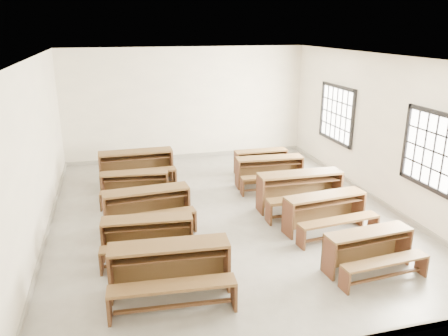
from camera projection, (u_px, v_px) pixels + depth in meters
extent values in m
plane|color=gray|center=(224.00, 213.00, 9.19)|extent=(8.50, 8.50, 0.00)
cube|color=silver|center=(224.00, 58.00, 8.20)|extent=(7.00, 8.50, 0.05)
cube|color=beige|center=(187.00, 104.00, 12.57)|extent=(7.00, 0.05, 3.20)
cube|color=beige|center=(321.00, 232.00, 4.81)|extent=(7.00, 0.05, 3.20)
cube|color=beige|center=(38.00, 152.00, 7.86)|extent=(0.05, 8.50, 3.20)
cube|color=beige|center=(378.00, 129.00, 9.52)|extent=(0.05, 8.50, 3.20)
cube|color=gray|center=(188.00, 156.00, 13.06)|extent=(7.00, 0.04, 0.10)
cube|color=gray|center=(48.00, 229.00, 8.34)|extent=(0.04, 8.50, 0.10)
cube|color=gray|center=(371.00, 195.00, 10.01)|extent=(0.04, 8.50, 0.10)
cube|color=white|center=(435.00, 151.00, 7.87)|extent=(0.02, 1.50, 1.30)
cube|color=black|center=(440.00, 114.00, 7.65)|extent=(0.06, 1.62, 0.08)
cube|color=black|center=(429.00, 187.00, 8.08)|extent=(0.06, 1.62, 0.08)
cube|color=black|center=(406.00, 141.00, 8.59)|extent=(0.06, 0.08, 1.46)
cube|color=white|center=(337.00, 114.00, 11.18)|extent=(0.02, 1.50, 1.30)
cube|color=black|center=(339.00, 87.00, 10.96)|extent=(0.06, 1.62, 0.08)
cube|color=black|center=(334.00, 140.00, 11.39)|extent=(0.06, 1.62, 0.08)
cube|color=black|center=(353.00, 120.00, 10.44)|extent=(0.06, 0.08, 1.46)
cube|color=black|center=(322.00, 109.00, 11.90)|extent=(0.06, 0.08, 1.46)
cube|color=brown|center=(169.00, 245.00, 6.26)|extent=(1.76, 0.56, 0.04)
cube|color=brown|center=(169.00, 262.00, 6.56)|extent=(1.74, 0.17, 0.74)
cube|color=#532C1C|center=(111.00, 275.00, 6.24)|extent=(0.07, 0.44, 0.74)
cube|color=#532C1C|center=(227.00, 264.00, 6.53)|extent=(0.07, 0.44, 0.74)
cube|color=#532C1C|center=(170.00, 256.00, 6.29)|extent=(1.63, 0.44, 0.02)
cube|color=brown|center=(172.00, 286.00, 5.86)|extent=(1.75, 0.43, 0.04)
cube|color=#532C1C|center=(109.00, 307.00, 5.79)|extent=(0.07, 0.31, 0.41)
cube|color=#532C1C|center=(234.00, 294.00, 6.08)|extent=(0.07, 0.31, 0.41)
cube|color=#532C1C|center=(173.00, 306.00, 5.97)|extent=(1.61, 0.17, 0.04)
cube|color=brown|center=(147.00, 219.00, 7.34)|extent=(1.55, 0.52, 0.04)
cube|color=brown|center=(148.00, 233.00, 7.61)|extent=(1.52, 0.18, 0.65)
cube|color=#532C1C|center=(103.00, 240.00, 7.33)|extent=(0.07, 0.38, 0.65)
cube|color=#532C1C|center=(191.00, 234.00, 7.56)|extent=(0.07, 0.38, 0.65)
cube|color=#532C1C|center=(147.00, 226.00, 7.36)|extent=(1.43, 0.41, 0.02)
cube|color=brown|center=(148.00, 247.00, 6.99)|extent=(1.54, 0.41, 0.04)
cube|color=#532C1C|center=(101.00, 262.00, 6.94)|extent=(0.06, 0.27, 0.36)
cube|color=#532C1C|center=(194.00, 254.00, 7.17)|extent=(0.06, 0.27, 0.36)
cube|color=#532C1C|center=(149.00, 263.00, 7.08)|extent=(1.41, 0.18, 0.04)
cube|color=brown|center=(146.00, 190.00, 8.44)|extent=(1.69, 0.55, 0.04)
cube|color=brown|center=(145.00, 204.00, 8.73)|extent=(1.66, 0.17, 0.71)
cube|color=#532C1C|center=(105.00, 214.00, 8.31)|extent=(0.07, 0.42, 0.71)
cube|color=#532C1C|center=(187.00, 203.00, 8.81)|extent=(0.07, 0.42, 0.71)
cube|color=#532C1C|center=(147.00, 198.00, 8.47)|extent=(1.56, 0.43, 0.02)
cube|color=brown|center=(151.00, 215.00, 8.08)|extent=(1.68, 0.42, 0.04)
cube|color=#532C1C|center=(108.00, 232.00, 7.90)|extent=(0.06, 0.29, 0.39)
cube|color=#532C1C|center=(194.00, 220.00, 8.40)|extent=(0.06, 0.29, 0.39)
cube|color=#532C1C|center=(152.00, 230.00, 8.18)|extent=(1.54, 0.17, 0.04)
cube|color=brown|center=(135.00, 173.00, 9.70)|extent=(1.49, 0.51, 0.04)
cube|color=brown|center=(136.00, 184.00, 9.95)|extent=(1.46, 0.18, 0.62)
cube|color=#532C1C|center=(103.00, 189.00, 9.69)|extent=(0.07, 0.37, 0.62)
cube|color=#532C1C|center=(167.00, 185.00, 9.90)|extent=(0.07, 0.37, 0.62)
cube|color=#532C1C|center=(135.00, 179.00, 9.72)|extent=(1.38, 0.41, 0.02)
cube|color=brown|center=(135.00, 192.00, 9.36)|extent=(1.48, 0.40, 0.04)
cube|color=#532C1C|center=(101.00, 202.00, 9.32)|extent=(0.06, 0.26, 0.35)
cube|color=#532C1C|center=(168.00, 198.00, 9.53)|extent=(0.06, 0.26, 0.35)
cube|color=#532C1C|center=(135.00, 203.00, 9.45)|extent=(1.35, 0.18, 0.04)
cube|color=brown|center=(135.00, 152.00, 10.78)|extent=(1.81, 0.47, 0.05)
cube|color=brown|center=(136.00, 165.00, 11.10)|extent=(1.80, 0.07, 0.77)
cube|color=#532C1C|center=(100.00, 170.00, 10.69)|extent=(0.05, 0.45, 0.77)
cube|color=#532C1C|center=(171.00, 164.00, 11.13)|extent=(0.05, 0.45, 0.77)
cube|color=#532C1C|center=(136.00, 158.00, 10.81)|extent=(1.67, 0.36, 0.02)
cube|color=brown|center=(138.00, 172.00, 10.38)|extent=(1.81, 0.34, 0.05)
cube|color=#532C1C|center=(101.00, 184.00, 10.24)|extent=(0.05, 0.32, 0.43)
cube|color=#532C1C|center=(175.00, 178.00, 10.68)|extent=(0.05, 0.32, 0.43)
cube|color=#532C1C|center=(139.00, 185.00, 10.49)|extent=(1.67, 0.08, 0.05)
cube|color=brown|center=(369.00, 232.00, 6.93)|extent=(1.49, 0.49, 0.04)
cube|color=brown|center=(361.00, 246.00, 7.18)|extent=(1.46, 0.16, 0.62)
cube|color=#532C1C|center=(329.00, 258.00, 6.80)|extent=(0.07, 0.37, 0.62)
cube|color=#532C1C|center=(403.00, 244.00, 7.25)|extent=(0.07, 0.37, 0.62)
cube|color=#532C1C|center=(369.00, 240.00, 6.95)|extent=(1.37, 0.39, 0.02)
cube|color=brown|center=(386.00, 261.00, 6.61)|extent=(1.48, 0.38, 0.04)
cube|color=#532C1C|center=(344.00, 281.00, 6.45)|extent=(0.06, 0.26, 0.35)
cube|color=#532C1C|center=(422.00, 264.00, 6.89)|extent=(0.06, 0.26, 0.35)
cube|color=#532C1C|center=(384.00, 277.00, 6.70)|extent=(1.35, 0.16, 0.04)
cube|color=brown|center=(325.00, 195.00, 8.25)|extent=(1.64, 0.57, 0.04)
cube|color=brown|center=(319.00, 209.00, 8.52)|extent=(1.60, 0.21, 0.68)
cube|color=#532C1C|center=(288.00, 219.00, 8.10)|extent=(0.08, 0.40, 0.68)
cube|color=#532C1C|center=(358.00, 207.00, 8.63)|extent=(0.08, 0.40, 0.68)
cube|color=#532C1C|center=(325.00, 203.00, 8.28)|extent=(1.51, 0.46, 0.02)
cube|color=brown|center=(339.00, 220.00, 7.91)|extent=(1.63, 0.45, 0.04)
cube|color=#532C1C|center=(301.00, 238.00, 7.71)|extent=(0.07, 0.28, 0.38)
cube|color=#532C1C|center=(373.00, 224.00, 8.24)|extent=(0.07, 0.28, 0.38)
cube|color=#532C1C|center=(338.00, 235.00, 8.00)|extent=(1.48, 0.21, 0.04)
cube|color=brown|center=(300.00, 174.00, 9.20)|extent=(1.81, 0.48, 0.05)
cube|color=brown|center=(296.00, 188.00, 9.51)|extent=(1.80, 0.07, 0.77)
cube|color=#532C1C|center=(260.00, 195.00, 9.13)|extent=(0.05, 0.45, 0.77)
cube|color=#532C1C|center=(337.00, 188.00, 9.52)|extent=(0.05, 0.45, 0.77)
cube|color=#532C1C|center=(300.00, 181.00, 9.23)|extent=(1.67, 0.36, 0.02)
cube|color=brown|center=(310.00, 198.00, 8.79)|extent=(1.81, 0.34, 0.05)
cube|color=#532C1C|center=(269.00, 213.00, 8.67)|extent=(0.05, 0.32, 0.43)
cube|color=#532C1C|center=(349.00, 205.00, 9.07)|extent=(0.05, 0.32, 0.43)
cube|color=#532C1C|center=(309.00, 213.00, 8.90)|extent=(1.67, 0.08, 0.05)
cube|color=brown|center=(270.00, 158.00, 10.55)|extent=(1.65, 0.51, 0.04)
cube|color=brown|center=(267.00, 170.00, 10.84)|extent=(1.62, 0.15, 0.69)
cube|color=#532C1C|center=(238.00, 174.00, 10.53)|extent=(0.07, 0.41, 0.69)
cube|color=#532C1C|center=(300.00, 170.00, 10.81)|extent=(0.07, 0.41, 0.69)
cube|color=#532C1C|center=(270.00, 164.00, 10.58)|extent=(1.52, 0.40, 0.02)
cube|color=brown|center=(275.00, 176.00, 10.19)|extent=(1.64, 0.39, 0.04)
cube|color=#532C1C|center=(242.00, 187.00, 10.11)|extent=(0.06, 0.29, 0.39)
cube|color=#532C1C|center=(307.00, 183.00, 10.39)|extent=(0.06, 0.29, 0.39)
cube|color=#532C1C|center=(275.00, 189.00, 10.28)|extent=(1.50, 0.15, 0.04)
cube|color=brown|center=(261.00, 151.00, 11.52)|extent=(1.40, 0.36, 0.03)
cube|color=brown|center=(259.00, 160.00, 11.76)|extent=(1.40, 0.04, 0.59)
cube|color=#532C1C|center=(236.00, 164.00, 11.46)|extent=(0.04, 0.35, 0.59)
cube|color=#532C1C|center=(285.00, 160.00, 11.78)|extent=(0.04, 0.35, 0.59)
cube|color=#532C1C|center=(261.00, 155.00, 11.54)|extent=(1.29, 0.27, 0.02)
cube|color=brown|center=(266.00, 165.00, 11.21)|extent=(1.40, 0.25, 0.03)
cube|color=#532C1C|center=(241.00, 174.00, 11.10)|extent=(0.04, 0.24, 0.33)
cube|color=#532C1C|center=(290.00, 170.00, 11.43)|extent=(0.04, 0.24, 0.33)
cube|color=#532C1C|center=(266.00, 174.00, 11.29)|extent=(1.29, 0.05, 0.03)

